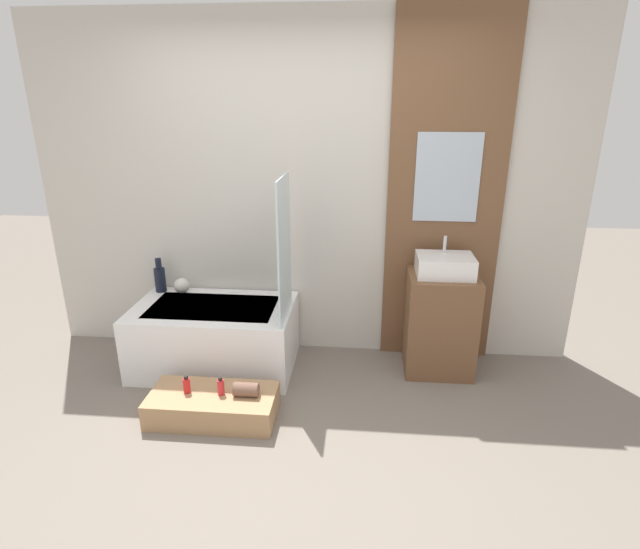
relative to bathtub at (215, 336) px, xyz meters
name	(u,v)px	position (x,y,z in m)	size (l,w,h in m)	color
ground_plane	(274,476)	(0.66, -1.16, -0.25)	(12.00, 12.00, 0.00)	slate
wall_tiled_back	(305,193)	(0.66, 0.42, 1.05)	(4.20, 0.06, 2.60)	beige
wall_wood_accent	(445,195)	(1.71, 0.36, 1.05)	(0.85, 0.04, 2.60)	brown
bathtub	(215,336)	(0.00, 0.00, 0.00)	(1.21, 0.73, 0.50)	white
glass_shower_screen	(284,249)	(0.57, -0.09, 0.75)	(0.01, 0.50, 1.00)	silver
wooden_step_bench	(213,405)	(0.17, -0.66, -0.17)	(0.82, 0.40, 0.18)	#A87F56
vanity_cabinet	(440,323)	(1.71, 0.12, 0.13)	(0.50, 0.45, 0.77)	brown
sink	(445,265)	(1.71, 0.12, 0.59)	(0.41, 0.30, 0.27)	white
vase_tall_dark	(160,278)	(-0.51, 0.27, 0.36)	(0.09, 0.09, 0.28)	black
vase_round_light	(182,286)	(-0.33, 0.25, 0.31)	(0.12, 0.12, 0.12)	silver
bottle_soap_primary	(187,385)	(0.00, -0.66, -0.02)	(0.05, 0.05, 0.12)	red
bottle_soap_secondary	(221,387)	(0.23, -0.66, -0.02)	(0.04, 0.04, 0.13)	red
towel_roll	(246,389)	(0.40, -0.66, -0.03)	(0.09, 0.09, 0.16)	brown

